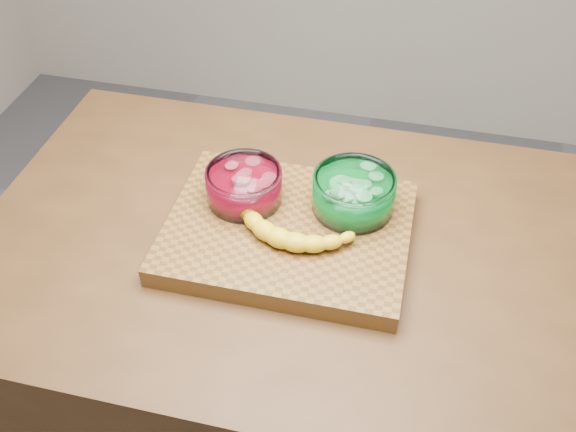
# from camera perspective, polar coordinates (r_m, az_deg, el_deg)

# --- Properties ---
(counter) EXTENTS (1.20, 0.80, 0.90)m
(counter) POSITION_cam_1_polar(r_m,az_deg,el_deg) (1.57, 0.00, -13.63)
(counter) COLOR #472C15
(counter) RESTS_ON ground
(cutting_board) EXTENTS (0.45, 0.35, 0.04)m
(cutting_board) POSITION_cam_1_polar(r_m,az_deg,el_deg) (1.21, 0.00, -1.38)
(cutting_board) COLOR brown
(cutting_board) RESTS_ON counter
(bowl_red) EXTENTS (0.14, 0.14, 0.07)m
(bowl_red) POSITION_cam_1_polar(r_m,az_deg,el_deg) (1.22, -3.92, 2.71)
(bowl_red) COLOR white
(bowl_red) RESTS_ON cutting_board
(bowl_green) EXTENTS (0.16, 0.16, 0.07)m
(bowl_green) POSITION_cam_1_polar(r_m,az_deg,el_deg) (1.21, 5.85, 2.02)
(bowl_green) COLOR white
(bowl_green) RESTS_ON cutting_board
(banana) EXTENTS (0.27, 0.15, 0.04)m
(banana) POSITION_cam_1_polar(r_m,az_deg,el_deg) (1.17, 0.40, -0.72)
(banana) COLOR gold
(banana) RESTS_ON cutting_board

